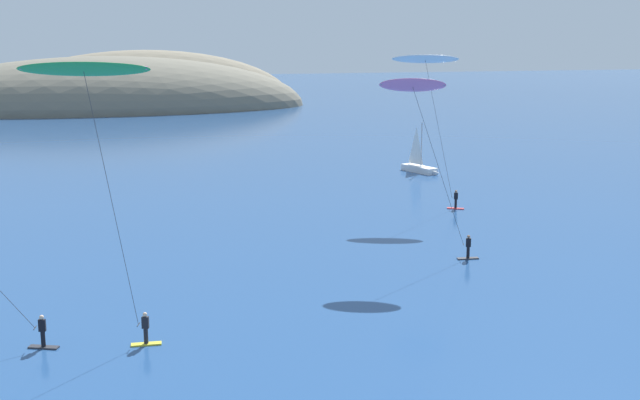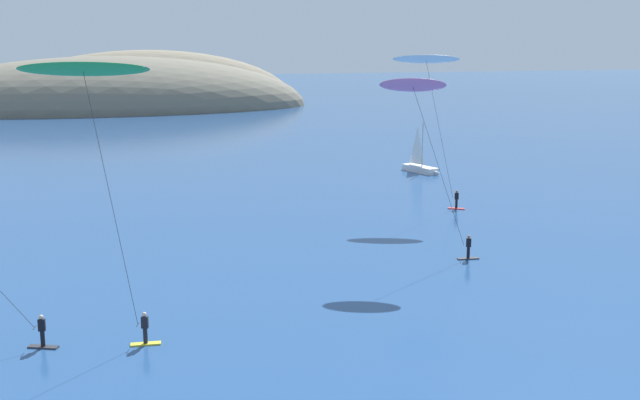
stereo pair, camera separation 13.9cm
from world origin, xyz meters
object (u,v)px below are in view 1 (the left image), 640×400
(sailboat_near, at_px, (421,167))
(kitesurfer_green, at_px, (89,91))
(kitesurfer_pink, at_px, (418,100))
(kitesurfer_white, at_px, (428,70))

(sailboat_near, xyz_separation_m, kitesurfer_green, (-35.59, -43.65, 11.98))
(sailboat_near, height_order, kitesurfer_green, kitesurfer_green)
(sailboat_near, height_order, kitesurfer_pink, kitesurfer_pink)
(sailboat_near, relative_size, kitesurfer_white, 0.43)
(sailboat_near, bearing_deg, kitesurfer_pink, -113.66)
(kitesurfer_green, distance_m, kitesurfer_pink, 23.82)
(sailboat_near, xyz_separation_m, kitesurfer_pink, (-14.41, -32.88, 10.29))
(sailboat_near, relative_size, kitesurfer_pink, 0.47)
(sailboat_near, distance_m, kitesurfer_pink, 37.34)
(kitesurfer_white, xyz_separation_m, kitesurfer_pink, (-7.10, -14.82, -1.30))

